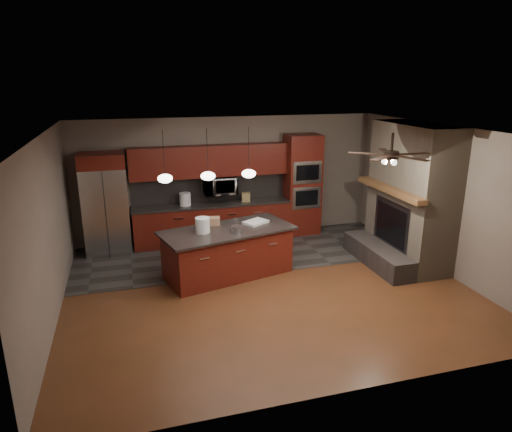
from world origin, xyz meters
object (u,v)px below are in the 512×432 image
object	(u,v)px
microwave	(220,185)
paint_can	(237,229)
cardboard_box	(213,221)
counter_box	(246,197)
oven_tower	(302,185)
refrigerator	(106,204)
counter_bucket	(185,199)
kitchen_island	(228,252)
white_bucket	(203,225)
paint_tray	(256,222)

from	to	relation	value
microwave	paint_can	bearing A→B (deg)	-93.98
paint_can	cardboard_box	xyz separation A→B (m)	(-0.33, 0.55, 0.02)
counter_box	oven_tower	bearing A→B (deg)	13.11
refrigerator	counter_bucket	xyz separation A→B (m)	(1.68, 0.08, -0.04)
kitchen_island	oven_tower	bearing A→B (deg)	26.43
refrigerator	white_bucket	xyz separation A→B (m)	(1.73, -1.94, -0.02)
white_bucket	paint_tray	distance (m)	1.12
oven_tower	cardboard_box	world-z (taller)	oven_tower
kitchen_island	cardboard_box	world-z (taller)	cardboard_box
refrigerator	counter_bucket	size ratio (longest dim) A/B	7.57
kitchen_island	paint_tray	world-z (taller)	paint_tray
oven_tower	counter_bucket	bearing A→B (deg)	179.85
paint_can	counter_box	size ratio (longest dim) A/B	0.88
paint_can	oven_tower	bearing A→B (deg)	45.49
counter_box	counter_bucket	bearing A→B (deg)	-170.71
paint_can	cardboard_box	size ratio (longest dim) A/B	0.76
white_bucket	cardboard_box	size ratio (longest dim) A/B	1.17
counter_box	kitchen_island	bearing A→B (deg)	-102.94
oven_tower	paint_can	xyz separation A→B (m)	(-2.13, -2.17, -0.21)
kitchen_island	counter_bucket	xyz separation A→B (m)	(-0.52, 1.96, 0.58)
microwave	refrigerator	distance (m)	2.50
cardboard_box	counter_box	size ratio (longest dim) A/B	1.15
paint_tray	cardboard_box	distance (m)	0.82
oven_tower	counter_box	distance (m)	1.41
counter_bucket	kitchen_island	bearing A→B (deg)	-74.98
microwave	counter_box	xyz separation A→B (m)	(0.58, -0.10, -0.30)
kitchen_island	refrigerator	bearing A→B (deg)	125.28
refrigerator	kitchen_island	bearing A→B (deg)	-40.35
kitchen_island	paint_tray	size ratio (longest dim) A/B	5.90
counter_bucket	paint_tray	bearing A→B (deg)	-57.00
oven_tower	kitchen_island	xyz separation A→B (m)	(-2.26, -1.95, -0.73)
microwave	paint_tray	xyz separation A→B (m)	(0.33, -1.80, -0.36)
counter_box	white_bucket	bearing A→B (deg)	-112.77
oven_tower	counter_box	bearing A→B (deg)	-178.25
refrigerator	counter_box	size ratio (longest dim) A/B	10.36
white_bucket	counter_box	distance (m)	2.38
counter_box	paint_can	bearing A→B (deg)	-97.69
cardboard_box	counter_bucket	size ratio (longest dim) A/B	0.84
counter_box	microwave	bearing A→B (deg)	-178.45
paint_tray	cardboard_box	size ratio (longest dim) A/B	1.89
paint_can	kitchen_island	bearing A→B (deg)	120.22
refrigerator	cardboard_box	size ratio (longest dim) A/B	9.01
paint_tray	kitchen_island	bearing A→B (deg)	168.77
kitchen_island	paint_can	distance (m)	0.58
oven_tower	counter_bucket	distance (m)	2.79
microwave	paint_tray	size ratio (longest dim) A/B	1.62
oven_tower	paint_tray	bearing A→B (deg)	-133.48
kitchen_island	counter_box	xyz separation A→B (m)	(0.86, 1.91, 0.54)
microwave	kitchen_island	bearing A→B (deg)	-98.00
microwave	kitchen_island	size ratio (longest dim) A/B	0.27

